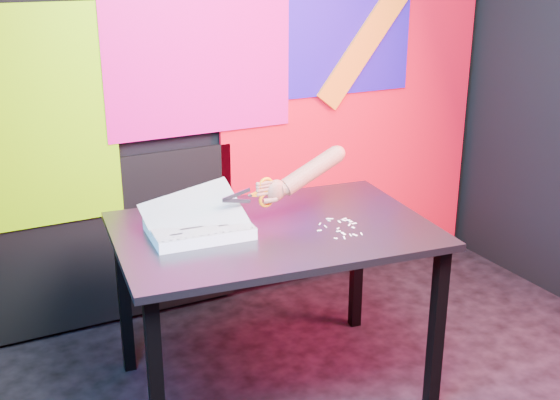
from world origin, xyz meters
TOP-DOWN VIEW (x-y plane):
  - room at (0.00, 0.00)m, footprint 3.01×3.01m
  - backdrop at (0.06, 1.46)m, footprint 2.88×0.05m
  - work_table at (-0.28, 0.61)m, footprint 1.35×0.98m
  - printout_stack at (-0.57, 0.68)m, footprint 0.41×0.31m
  - scissors at (-0.30, 0.65)m, footprint 0.23×0.02m
  - hand_forearm at (-0.10, 0.66)m, footprint 0.41×0.09m
  - paper_clippings at (-0.03, 0.49)m, footprint 0.19×0.23m

SIDE VIEW (x-z plane):
  - work_table at x=-0.28m, z-range 0.29..1.04m
  - paper_clippings at x=-0.03m, z-range 0.75..0.75m
  - printout_stack at x=-0.57m, z-range 0.67..0.88m
  - scissors at x=-0.30m, z-range 0.82..0.95m
  - hand_forearm at x=-0.10m, z-range 0.84..1.03m
  - backdrop at x=0.06m, z-range -0.08..2.00m
  - room at x=0.00m, z-range 0.00..2.71m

